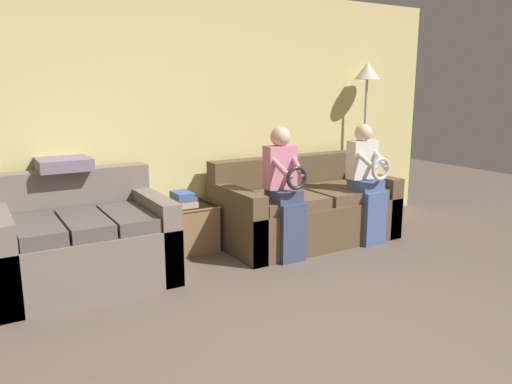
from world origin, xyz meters
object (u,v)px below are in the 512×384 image
object	(u,v)px
side_shelf	(183,228)
book_stack	(183,199)
child_left_seated	(285,187)
throw_pillow	(63,164)
couch_main	(304,210)
floor_lamp	(367,90)
child_right_seated	(367,178)
couch_side	(82,243)

from	to	relation	value
side_shelf	book_stack	xyz separation A→B (m)	(0.00, -0.01, 0.28)
child_left_seated	throw_pillow	xyz separation A→B (m)	(-1.79, 0.73, 0.26)
book_stack	couch_main	bearing A→B (deg)	-12.61
child_left_seated	floor_lamp	world-z (taller)	floor_lamp
child_right_seated	book_stack	size ratio (longest dim) A/B	3.87
side_shelf	throw_pillow	world-z (taller)	throw_pillow
couch_main	child_right_seated	world-z (taller)	child_right_seated
child_left_seated	side_shelf	size ratio (longest dim) A/B	2.01
couch_main	child_right_seated	size ratio (longest dim) A/B	1.50
couch_main	child_left_seated	bearing A→B (deg)	-142.87
book_stack	couch_side	bearing A→B (deg)	-163.89
child_left_seated	child_right_seated	distance (m)	1.01
floor_lamp	child_left_seated	bearing A→B (deg)	-156.03
floor_lamp	throw_pillow	distance (m)	3.45
child_right_seated	floor_lamp	world-z (taller)	floor_lamp
book_stack	floor_lamp	bearing A→B (deg)	1.38
child_left_seated	throw_pillow	distance (m)	1.95
couch_main	throw_pillow	xyz separation A→B (m)	(-2.29, 0.34, 0.63)
child_left_seated	child_right_seated	bearing A→B (deg)	-0.18
child_left_seated	couch_side	bearing A→B (deg)	168.11
child_left_seated	book_stack	size ratio (longest dim) A/B	3.92
floor_lamp	throw_pillow	world-z (taller)	floor_lamp
side_shelf	floor_lamp	world-z (taller)	floor_lamp
child_left_seated	book_stack	world-z (taller)	child_left_seated
couch_side	book_stack	distance (m)	1.07
couch_side	couch_main	bearing A→B (deg)	0.35
couch_main	floor_lamp	size ratio (longest dim) A/B	0.98
couch_side	throw_pillow	distance (m)	0.71
child_right_seated	side_shelf	world-z (taller)	child_right_seated
throw_pillow	couch_side	bearing A→B (deg)	-83.81
couch_side	book_stack	size ratio (longest dim) A/B	4.29
child_left_seated	floor_lamp	bearing A→B (deg)	23.97
floor_lamp	book_stack	bearing A→B (deg)	-178.62
child_right_seated	book_stack	bearing A→B (deg)	159.22
couch_main	side_shelf	size ratio (longest dim) A/B	2.99
child_right_seated	side_shelf	bearing A→B (deg)	159.04
couch_side	floor_lamp	bearing A→B (deg)	5.92
side_shelf	floor_lamp	size ratio (longest dim) A/B	0.33
child_left_seated	book_stack	bearing A→B (deg)	138.23
book_stack	child_right_seated	bearing A→B (deg)	-20.78
side_shelf	throw_pillow	distance (m)	1.26
book_stack	throw_pillow	bearing A→B (deg)	176.42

